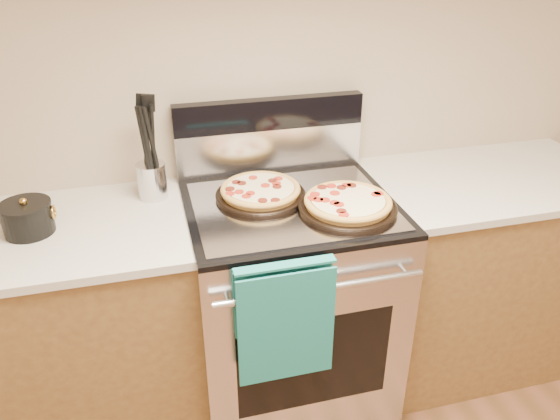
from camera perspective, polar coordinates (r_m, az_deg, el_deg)
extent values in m
plane|color=tan|center=(2.17, -1.42, 15.12)|extent=(4.00, 0.00, 4.00)
cube|color=#B7B7BC|center=(2.25, 0.95, -9.90)|extent=(0.76, 0.68, 0.90)
cube|color=black|center=(2.01, 3.59, -15.59)|extent=(0.56, 0.01, 0.40)
cube|color=black|center=(2.00, 1.05, 0.51)|extent=(0.76, 0.68, 0.02)
cube|color=silver|center=(2.23, -1.08, 6.37)|extent=(0.76, 0.06, 0.18)
cube|color=black|center=(2.18, -1.12, 10.03)|extent=(0.76, 0.06, 0.12)
cylinder|color=silver|center=(1.76, 4.34, -8.20)|extent=(0.70, 0.03, 0.03)
cube|color=gray|center=(1.97, 1.29, 0.45)|extent=(0.70, 0.55, 0.01)
cube|color=brown|center=(2.27, -21.81, -12.44)|extent=(1.00, 0.62, 0.88)
cube|color=#B9B2A6|center=(2.02, -24.09, -2.48)|extent=(1.02, 0.64, 0.03)
cube|color=brown|center=(2.62, 19.79, -6.08)|extent=(1.00, 0.62, 0.88)
cube|color=#B9B2A6|center=(2.40, 21.53, 2.95)|extent=(1.02, 0.64, 0.03)
cylinder|color=silver|center=(2.09, -13.23, 3.00)|extent=(0.12, 0.12, 0.13)
cylinder|color=black|center=(1.99, -24.87, -0.88)|extent=(0.17, 0.17, 0.10)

